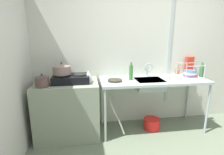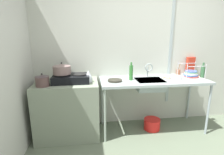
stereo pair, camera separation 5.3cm
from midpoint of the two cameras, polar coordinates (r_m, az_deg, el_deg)
The scene contains 19 objects.
wall_back at distance 3.30m, azimuth 12.38°, elevation 6.41°, with size 4.81×0.10×2.40m, color beige.
wall_metal_strip at distance 3.37m, azimuth 18.51°, elevation 8.22°, with size 0.05×0.01×1.92m, color #A0B0AF.
counter_concrete at distance 2.97m, azimuth -13.31°, elevation -9.73°, with size 0.96×0.65×0.89m, color gray.
counter_sink at distance 3.01m, azimuth 13.55°, elevation -1.63°, with size 1.74×0.65×0.89m.
stove at distance 2.80m, azimuth -12.33°, elevation -0.23°, with size 0.55×0.38×0.13m.
pot_on_left_burner at distance 2.78m, azimuth -15.17°, elevation 2.65°, with size 0.27×0.27×0.18m.
pot_beside_stove at distance 2.69m, azimuth -20.81°, elevation -0.93°, with size 0.19×0.19×0.19m.
percolator at distance 2.76m, azimuth -6.97°, elevation 0.40°, with size 0.10×0.10×0.19m.
sink_basin at distance 2.97m, azimuth 12.36°, elevation -2.19°, with size 0.45×0.38×0.16m, color #A0B0AF.
faucet at distance 3.08m, azimuth 12.09°, elevation 2.92°, with size 0.14×0.08×0.24m.
frying_pan at distance 2.79m, azimuth 1.45°, elevation -0.92°, with size 0.22×0.22×0.03m, color #312F26.
dish_rack at distance 3.31m, azimuth 24.24°, elevation 0.92°, with size 0.34×0.32×0.25m.
cup_by_rack at distance 3.06m, azimuth 21.13°, elevation -0.23°, with size 0.08×0.08×0.06m, color white.
small_bowl_on_drainboard at distance 3.11m, azimuth 17.43°, elevation 0.05°, with size 0.13×0.13×0.04m, color beige.
bottle_by_sink at distance 2.86m, azimuth 6.62°, elevation 1.63°, with size 0.06×0.06×0.29m.
bottle_by_rack at distance 3.35m, azimuth 27.31°, elevation 1.71°, with size 0.07×0.07×0.26m.
cereal_box at distance 3.56m, azimuth 24.07°, elevation 3.45°, with size 0.16×0.05×0.31m, color red.
utensil_jar at distance 3.46m, azimuth 20.78°, elevation 1.64°, with size 0.07×0.07×0.20m.
bucket_on_floor at distance 3.27m, azimuth 13.06°, elevation -14.24°, with size 0.27×0.27×0.19m, color red.
Camera 2 is at (-1.08, -1.44, 1.62)m, focal length 28.71 mm.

